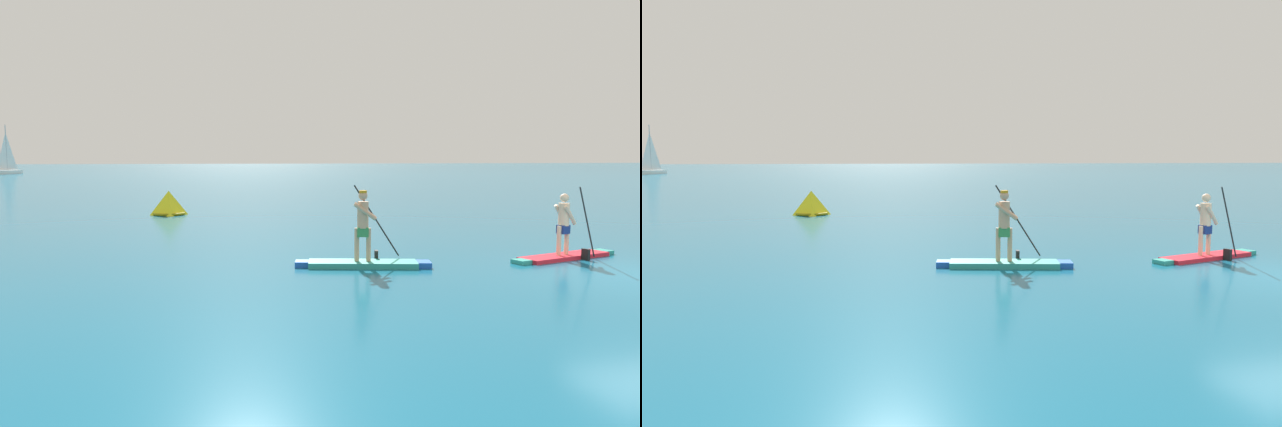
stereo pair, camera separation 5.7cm
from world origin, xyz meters
TOP-DOWN VIEW (x-y plane):
  - paddleboarder_near_left at (-5.59, 2.20)m, footprint 3.17×1.24m
  - paddleboarder_mid_center at (-0.33, 2.24)m, footprint 3.34×1.41m
  - race_marker_buoy at (-10.68, 15.73)m, footprint 1.41×1.41m
  - sailboat_left_horizon at (-37.95, 84.98)m, footprint 2.95×5.99m

SIDE VIEW (x-z plane):
  - paddleboarder_near_left at x=-5.59m, z-range -0.62..1.28m
  - paddleboarder_mid_center at x=-0.33m, z-range -0.60..1.27m
  - race_marker_buoy at x=-10.68m, z-range -0.07..1.00m
  - sailboat_left_horizon at x=-37.95m, z-range -2.71..4.71m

